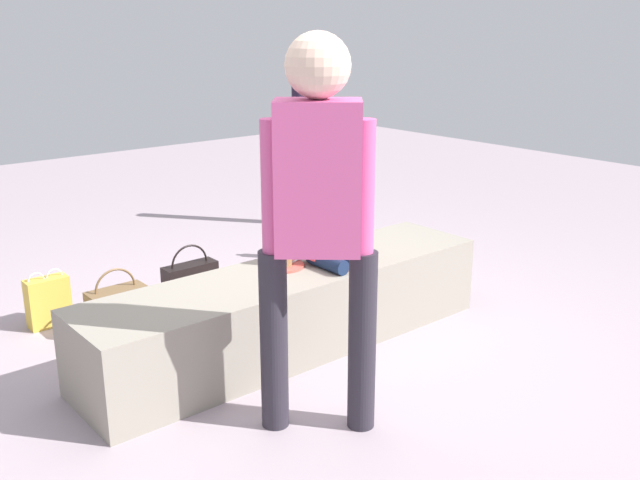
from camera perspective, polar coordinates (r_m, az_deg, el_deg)
name	(u,v)px	position (r m, az deg, el deg)	size (l,w,h in m)	color
ground_plane	(292,346)	(3.69, -2.22, -8.49)	(12.00, 12.00, 0.00)	#A3939C
concrete_ledge	(292,309)	(3.61, -2.26, -5.54)	(2.20, 0.52, 0.41)	gray
child_seated	(324,222)	(3.59, 0.33, 1.43)	(0.28, 0.32, 0.48)	#162747
adult_standing	(318,203)	(2.67, -0.17, 2.97)	(0.38, 0.35, 1.56)	#2A2630
cake_plate	(282,263)	(3.58, -3.04, -1.83)	(0.22, 0.22, 0.07)	#E0594C
gift_bag	(48,301)	(4.15, -20.91, -4.61)	(0.22, 0.10, 0.32)	gold
railing_post	(299,169)	(5.77, -1.67, 5.70)	(0.36, 0.36, 1.20)	black
water_bottle_near_gift	(269,245)	(5.03, -4.08, -0.36)	(0.08, 0.08, 0.20)	silver
party_cup_red	(134,297)	(4.29, -14.66, -4.45)	(0.08, 0.08, 0.12)	red
handbag_black_leather	(190,279)	(4.37, -10.32, -3.08)	(0.33, 0.12, 0.33)	black
handbag_brown_canvas	(117,310)	(3.95, -15.89, -5.37)	(0.31, 0.13, 0.36)	brown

